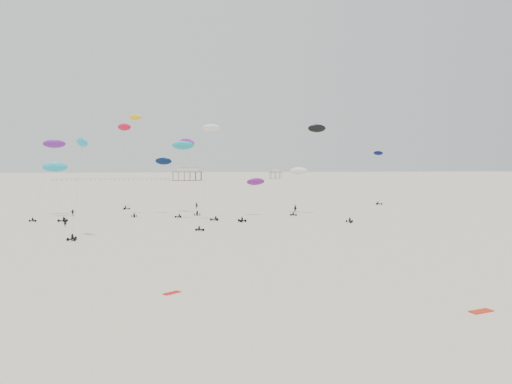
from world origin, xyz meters
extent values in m
plane|color=beige|center=(0.00, 200.00, 0.00)|extent=(900.00, 900.00, 0.00)
cube|color=brown|center=(-10.00, 350.00, 6.15)|extent=(21.00, 13.00, 0.30)
cube|color=silver|center=(-10.00, 350.00, 7.90)|extent=(14.00, 8.40, 3.20)
cube|color=#B2B2AD|center=(-10.00, 350.00, 9.65)|extent=(15.00, 9.00, 0.30)
cube|color=brown|center=(60.00, 380.00, 5.15)|extent=(9.00, 7.00, 0.30)
cube|color=silver|center=(60.00, 380.00, 6.50)|extent=(5.60, 4.20, 2.40)
cube|color=#B2B2AD|center=(60.00, 380.00, 7.85)|extent=(6.00, 4.50, 0.30)
cube|color=black|center=(-62.00, 350.00, 1.45)|extent=(80.00, 0.10, 0.10)
cylinder|color=gray|center=(19.27, 99.58, 10.47)|extent=(0.03, 0.03, 24.46)
ellipsoid|color=black|center=(17.56, 106.83, 20.98)|extent=(4.62, 2.08, 2.23)
cylinder|color=gray|center=(-25.39, 111.07, 11.76)|extent=(0.03, 0.03, 22.24)
ellipsoid|color=yellow|center=(-25.22, 112.07, 23.47)|extent=(3.71, 3.18, 1.76)
cylinder|color=gray|center=(-44.76, 107.14, 8.41)|extent=(0.03, 0.03, 16.81)
ellipsoid|color=#671C9C|center=(-43.02, 109.82, 17.07)|extent=(5.22, 3.06, 2.43)
cylinder|color=gray|center=(-31.55, 76.22, 8.10)|extent=(0.03, 0.03, 14.77)
ellipsoid|color=#1BA1CB|center=(-30.78, 76.73, 16.15)|extent=(3.42, 4.25, 2.00)
cylinder|color=gray|center=(13.43, 110.41, 5.25)|extent=(0.03, 0.03, 10.77)
ellipsoid|color=silver|center=(14.61, 112.88, 10.69)|extent=(4.60, 1.99, 2.12)
cylinder|color=gray|center=(-9.69, 91.36, 10.11)|extent=(0.03, 0.03, 23.63)
ellipsoid|color=white|center=(-8.16, 98.24, 20.27)|extent=(3.91, 1.94, 1.90)
cylinder|color=gray|center=(0.61, 102.77, 4.10)|extent=(0.03, 0.03, 13.94)
ellipsoid|color=#6A177F|center=(3.01, 108.41, 8.26)|extent=(5.08, 3.37, 2.30)
cylinder|color=gray|center=(45.66, 136.96, 7.97)|extent=(0.03, 0.03, 15.42)
ellipsoid|color=#050C45|center=(46.51, 139.49, 15.78)|extent=(3.11, 3.39, 1.63)
cylinder|color=gray|center=(-10.73, 101.04, 8.22)|extent=(0.03, 0.03, 16.54)
ellipsoid|color=#169DAB|center=(-14.14, 101.63, 16.59)|extent=(4.92, 2.47, 2.38)
cylinder|color=gray|center=(-42.31, 109.83, 5.75)|extent=(0.03, 0.03, 17.62)
ellipsoid|color=#1AAEC8|center=(-44.62, 116.71, 11.76)|extent=(6.01, 3.24, 2.82)
cylinder|color=gray|center=(-29.73, 131.62, 11.22)|extent=(0.03, 0.03, 21.30)
ellipsoid|color=red|center=(-29.98, 133.01, 22.61)|extent=(4.76, 4.10, 2.29)
cylinder|color=gray|center=(-12.01, 114.04, 8.71)|extent=(0.03, 0.03, 16.51)
ellipsoid|color=purple|center=(-13.19, 116.08, 17.63)|extent=(5.40, 5.82, 2.81)
cylinder|color=gray|center=(-17.05, 111.23, 6.49)|extent=(0.03, 0.03, 14.07)
ellipsoid|color=#04163A|center=(-18.82, 114.63, 13.16)|extent=(4.69, 3.32, 2.17)
imported|color=black|center=(-37.74, 94.89, 0.00)|extent=(0.91, 0.78, 2.11)
imported|color=black|center=(14.36, 115.14, 0.00)|extent=(1.24, 0.95, 2.25)
imported|color=black|center=(-40.32, 114.55, 0.00)|extent=(1.26, 0.82, 1.98)
imported|color=black|center=(-10.35, 130.59, 0.00)|extent=(0.74, 0.51, 2.03)
cube|color=red|center=(10.74, 29.58, 0.00)|extent=(2.37, 1.49, 0.08)
cube|color=red|center=(-15.70, 39.72, 0.00)|extent=(1.84, 1.67, 0.07)
camera|label=1|loc=(-14.77, -9.22, 12.83)|focal=35.00mm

